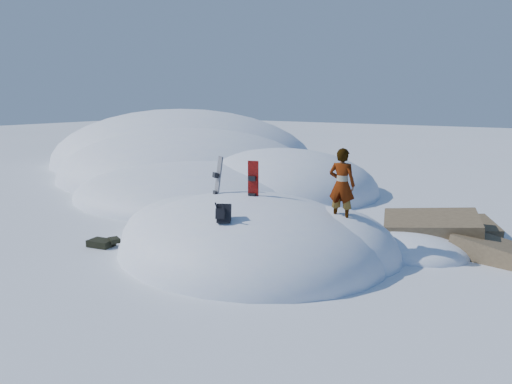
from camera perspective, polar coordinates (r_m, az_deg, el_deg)
The scene contains 9 objects.
ground at distance 12.67m, azimuth -0.80°, elevation -7.02°, with size 120.00×120.00×0.00m, color white.
snow_mound at distance 12.95m, azimuth -0.84°, elevation -6.62°, with size 8.00×6.00×3.00m.
snow_ridge at distance 26.54m, azimuth -7.44°, elevation 2.33°, with size 21.50×18.50×6.40m.
rock_outcrop at distance 13.88m, azimuth 19.40°, elevation -5.99°, with size 4.68×4.41×1.68m.
snowboard_red at distance 12.22m, azimuth -0.35°, elevation 0.34°, with size 0.26×0.19×1.43m.
snowboard_dark at distance 12.87m, azimuth -4.50°, elevation 0.65°, with size 0.39×0.38×1.58m.
backpack at distance 10.75m, azimuth -3.75°, elevation -2.46°, with size 0.41×0.45×0.49m.
gear_pile at distance 13.79m, azimuth -17.07°, elevation -5.54°, with size 0.85×0.65×0.22m.
person at distance 11.62m, azimuth 9.78°, elevation 0.82°, with size 0.62×0.41×1.70m, color slate.
Camera 1 is at (6.81, -9.96, 3.89)m, focal length 35.00 mm.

